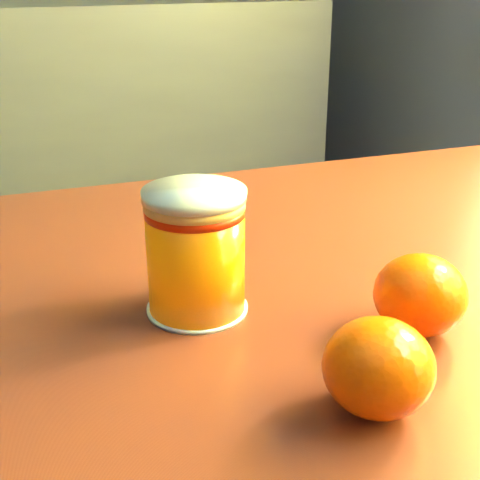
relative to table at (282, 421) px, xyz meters
name	(u,v)px	position (x,y,z in m)	size (l,w,h in m)	color
table	(282,421)	(0.00, 0.00, 0.00)	(1.02, 0.73, 0.74)	maroon
juice_glass	(196,253)	(-0.06, 0.03, 0.14)	(0.07, 0.07, 0.09)	#E26704
orange_front	(378,367)	(0.00, -0.12, 0.12)	(0.06, 0.06, 0.06)	#FF5505
orange_back	(420,295)	(0.07, -0.05, 0.12)	(0.06, 0.06, 0.06)	#FF5505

